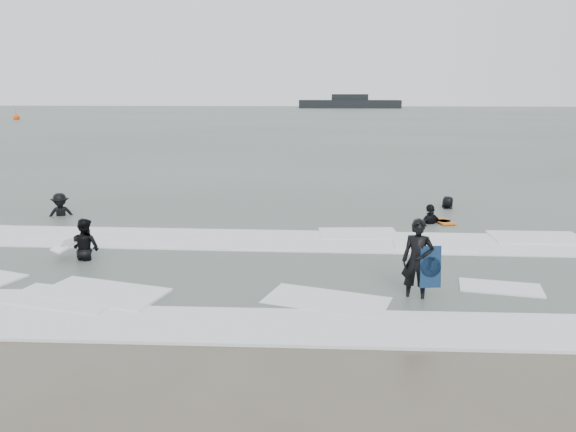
# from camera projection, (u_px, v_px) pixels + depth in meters

# --- Properties ---
(ground) EXTENTS (320.00, 320.00, 0.00)m
(ground) POSITION_uv_depth(u_px,v_px,m) (272.00, 316.00, 12.08)
(ground) COLOR brown
(ground) RESTS_ON ground
(sea) EXTENTS (320.00, 320.00, 0.00)m
(sea) POSITION_uv_depth(u_px,v_px,m) (320.00, 120.00, 89.94)
(sea) COLOR #47544C
(sea) RESTS_ON ground
(surfer_centre) EXTENTS (0.81, 0.64, 1.95)m
(surfer_centre) POSITION_uv_depth(u_px,v_px,m) (415.00, 300.00, 13.01)
(surfer_centre) COLOR black
(surfer_centre) RESTS_ON ground
(surfer_wading) EXTENTS (1.05, 0.94, 1.79)m
(surfer_wading) POSITION_uv_depth(u_px,v_px,m) (87.00, 260.00, 16.05)
(surfer_wading) COLOR black
(surfer_wading) RESTS_ON ground
(surfer_breaker) EXTENTS (1.33, 1.09, 1.80)m
(surfer_breaker) POSITION_uv_depth(u_px,v_px,m) (61.00, 218.00, 21.47)
(surfer_breaker) COLOR black
(surfer_breaker) RESTS_ON ground
(surfer_right_near) EXTENTS (1.20, 0.98, 1.91)m
(surfer_right_near) POSITION_uv_depth(u_px,v_px,m) (430.00, 225.00, 20.31)
(surfer_right_near) COLOR black
(surfer_right_near) RESTS_ON ground
(surfer_right_far) EXTENTS (0.95, 0.99, 1.71)m
(surfer_right_far) POSITION_uv_depth(u_px,v_px,m) (447.00, 210.00, 22.86)
(surfer_right_far) COLOR black
(surfer_right_far) RESTS_ON ground
(surf_foam) EXTENTS (30.03, 9.06, 0.09)m
(surf_foam) POSITION_uv_depth(u_px,v_px,m) (285.00, 263.00, 15.68)
(surf_foam) COLOR white
(surf_foam) RESTS_ON ground
(bodyboards) EXTENTS (12.35, 8.44, 1.25)m
(bodyboards) POSITION_uv_depth(u_px,v_px,m) (318.00, 240.00, 16.34)
(bodyboards) COLOR #0E2342
(bodyboards) RESTS_ON ground
(buoy) EXTENTS (1.00, 1.00, 1.65)m
(buoy) POSITION_uv_depth(u_px,v_px,m) (16.00, 117.00, 91.73)
(buoy) COLOR #F4450A
(buoy) RESTS_ON ground
(vessel_horizon) EXTENTS (27.09, 4.84, 3.68)m
(vessel_horizon) POSITION_uv_depth(u_px,v_px,m) (350.00, 103.00, 150.38)
(vessel_horizon) COLOR black
(vessel_horizon) RESTS_ON ground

